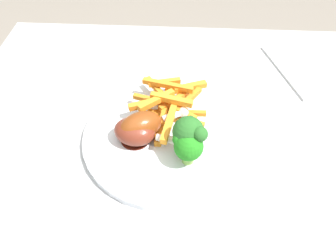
# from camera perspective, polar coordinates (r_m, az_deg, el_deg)

# --- Properties ---
(dining_table) EXTENTS (0.92, 0.86, 0.73)m
(dining_table) POSITION_cam_1_polar(r_m,az_deg,el_deg) (0.67, 4.25, -11.99)
(dining_table) COLOR #B7B7BC
(dining_table) RESTS_ON ground_plane
(dinner_plate) EXTENTS (0.30, 0.30, 0.01)m
(dinner_plate) POSITION_cam_1_polar(r_m,az_deg,el_deg) (0.61, -0.00, -1.70)
(dinner_plate) COLOR silver
(dinner_plate) RESTS_ON dining_table
(broccoli_floret_front) EXTENTS (0.05, 0.05, 0.06)m
(broccoli_floret_front) POSITION_cam_1_polar(r_m,az_deg,el_deg) (0.54, 3.30, -3.30)
(broccoli_floret_front) COLOR #8CBD55
(broccoli_floret_front) RESTS_ON dinner_plate
(broccoli_floret_middle) EXTENTS (0.05, 0.05, 0.07)m
(broccoli_floret_middle) POSITION_cam_1_polar(r_m,az_deg,el_deg) (0.54, 3.46, -1.03)
(broccoli_floret_middle) COLOR #82B35F
(broccoli_floret_middle) RESTS_ON dinner_plate
(carrot_fries_pile) EXTENTS (0.14, 0.17, 0.04)m
(carrot_fries_pile) POSITION_cam_1_polar(r_m,az_deg,el_deg) (0.63, 0.15, 3.58)
(carrot_fries_pile) COLOR orange
(carrot_fries_pile) RESTS_ON dinner_plate
(chicken_drumstick_near) EXTENTS (0.13, 0.07, 0.04)m
(chicken_drumstick_near) POSITION_cam_1_polar(r_m,az_deg,el_deg) (0.58, -5.09, -1.04)
(chicken_drumstick_near) COLOR #501B11
(chicken_drumstick_near) RESTS_ON dinner_plate
(chicken_drumstick_far) EXTENTS (0.13, 0.09, 0.05)m
(chicken_drumstick_far) POSITION_cam_1_polar(r_m,az_deg,el_deg) (0.58, -4.19, 0.07)
(chicken_drumstick_far) COLOR #5B230C
(chicken_drumstick_far) RESTS_ON dinner_plate
(fork) EXTENTS (0.07, 0.18, 0.00)m
(fork) POSITION_cam_1_polar(r_m,az_deg,el_deg) (0.79, 18.48, 8.55)
(fork) COLOR silver
(fork) RESTS_ON dining_table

